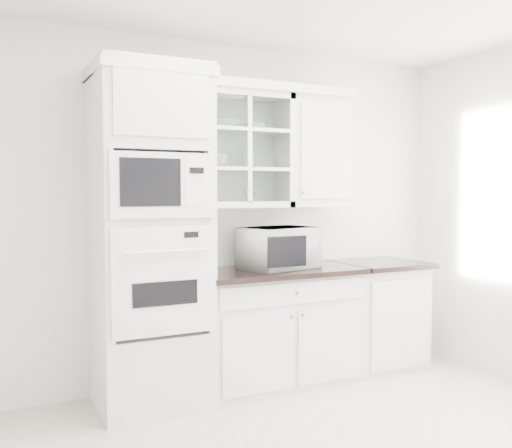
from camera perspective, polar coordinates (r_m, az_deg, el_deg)
room_shell at (r=3.48m, az=6.09°, el=7.43°), size 4.00×3.50×2.70m
oven_column at (r=4.08m, az=-10.54°, el=-1.38°), size 0.76×0.68×2.40m
base_cabinet_run at (r=4.61m, az=2.06°, el=-10.07°), size 1.32×0.67×0.92m
extra_base_cabinet at (r=5.15m, az=12.00°, el=-8.72°), size 0.72×0.67×0.92m
upper_cabinet_glass at (r=4.51m, az=-1.56°, el=7.38°), size 0.80×0.33×0.90m
upper_cabinet_solid at (r=4.83m, az=5.78°, el=7.09°), size 0.55×0.33×0.90m
crown_molding at (r=4.50m, az=-2.68°, el=13.61°), size 2.14×0.38×0.07m
countertop_microwave at (r=4.50m, az=2.17°, el=-2.38°), size 0.66×0.59×0.33m
bowl_a at (r=4.44m, az=-3.38°, el=9.90°), size 0.26×0.26×0.06m
bowl_b at (r=4.59m, az=-0.14°, el=9.65°), size 0.19×0.19×0.05m
cup_a at (r=4.42m, az=-3.73°, el=6.31°), size 0.15×0.15×0.10m
cup_b at (r=4.54m, az=-0.76°, el=6.26°), size 0.12×0.12×0.11m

